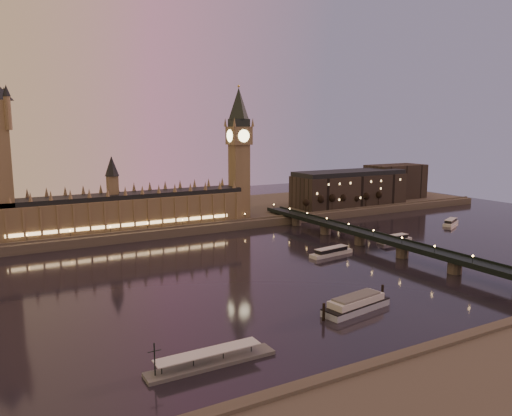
# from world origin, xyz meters

# --- Properties ---
(ground) EXTENTS (700.00, 700.00, 0.00)m
(ground) POSITION_xyz_m (0.00, 0.00, 0.00)
(ground) COLOR black
(ground) RESTS_ON ground
(far_embankment) EXTENTS (560.00, 130.00, 6.00)m
(far_embankment) POSITION_xyz_m (30.00, 165.00, 3.00)
(far_embankment) COLOR #423D35
(far_embankment) RESTS_ON ground
(palace_of_westminster) EXTENTS (180.00, 26.62, 52.00)m
(palace_of_westminster) POSITION_xyz_m (-40.12, 120.99, 21.71)
(palace_of_westminster) COLOR brown
(palace_of_westminster) RESTS_ON ground
(big_ben) EXTENTS (17.68, 17.68, 104.00)m
(big_ben) POSITION_xyz_m (53.99, 120.99, 63.95)
(big_ben) COLOR brown
(big_ben) RESTS_ON ground
(westminster_bridge) EXTENTS (13.20, 260.00, 15.30)m
(westminster_bridge) POSITION_xyz_m (91.61, 0.00, 5.52)
(westminster_bridge) COLOR black
(westminster_bridge) RESTS_ON ground
(city_block) EXTENTS (155.00, 45.00, 34.00)m
(city_block) POSITION_xyz_m (194.94, 130.93, 22.24)
(city_block) COLOR black
(city_block) RESTS_ON ground
(bare_tree_0) EXTENTS (6.01, 6.01, 12.21)m
(bare_tree_0) POSITION_xyz_m (111.08, 109.00, 15.11)
(bare_tree_0) COLOR black
(bare_tree_0) RESTS_ON ground
(bare_tree_1) EXTENTS (6.01, 6.01, 12.21)m
(bare_tree_1) POSITION_xyz_m (124.51, 109.00, 15.11)
(bare_tree_1) COLOR black
(bare_tree_1) RESTS_ON ground
(bare_tree_2) EXTENTS (6.01, 6.01, 12.21)m
(bare_tree_2) POSITION_xyz_m (137.94, 109.00, 15.11)
(bare_tree_2) COLOR black
(bare_tree_2) RESTS_ON ground
(bare_tree_3) EXTENTS (6.01, 6.01, 12.21)m
(bare_tree_3) POSITION_xyz_m (151.38, 109.00, 15.11)
(bare_tree_3) COLOR black
(bare_tree_3) RESTS_ON ground
(bare_tree_4) EXTENTS (6.01, 6.01, 12.21)m
(bare_tree_4) POSITION_xyz_m (164.81, 109.00, 15.11)
(bare_tree_4) COLOR black
(bare_tree_4) RESTS_ON ground
(bare_tree_5) EXTENTS (6.01, 6.01, 12.21)m
(bare_tree_5) POSITION_xyz_m (178.24, 109.00, 15.11)
(bare_tree_5) COLOR black
(bare_tree_5) RESTS_ON ground
(bare_tree_6) EXTENTS (6.01, 6.01, 12.21)m
(bare_tree_6) POSITION_xyz_m (191.68, 109.00, 15.11)
(bare_tree_6) COLOR black
(bare_tree_6) RESTS_ON ground
(cruise_boat_a) EXTENTS (31.56, 10.76, 4.95)m
(cruise_boat_a) POSITION_xyz_m (57.75, 6.05, 2.18)
(cruise_boat_a) COLOR silver
(cruise_boat_a) RESTS_ON ground
(cruise_boat_b) EXTENTS (26.99, 7.44, 4.95)m
(cruise_boat_b) POSITION_xyz_m (117.67, 13.13, 2.18)
(cruise_boat_b) COLOR silver
(cruise_boat_b) RESTS_ON ground
(cruise_boat_c) EXTENTS (24.10, 16.05, 4.73)m
(cruise_boat_c) POSITION_xyz_m (201.47, 35.83, 2.08)
(cruise_boat_c) COLOR silver
(cruise_boat_c) RESTS_ON ground
(moored_barge) EXTENTS (38.93, 14.97, 7.23)m
(moored_barge) POSITION_xyz_m (9.06, -73.74, 3.05)
(moored_barge) COLOR #96A4BF
(moored_barge) RESTS_ON ground
(pontoon_pier) EXTENTS (45.04, 7.51, 12.01)m
(pontoon_pier) POSITION_xyz_m (-65.75, -88.62, 1.29)
(pontoon_pier) COLOR #595B5E
(pontoon_pier) RESTS_ON ground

